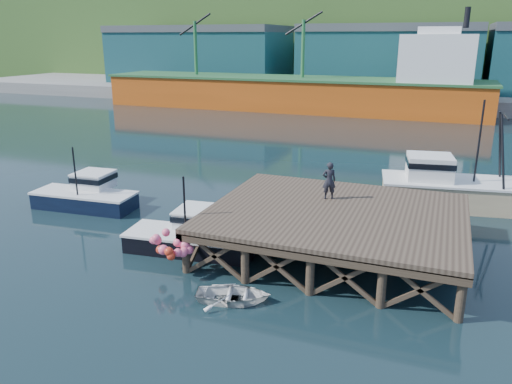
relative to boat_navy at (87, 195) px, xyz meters
The scene contains 12 objects.
ground 10.39m from the boat_navy, ahead, with size 300.00×300.00×0.00m, color black.
wharf 15.90m from the boat_navy, ahead, with size 12.00×10.00×2.62m.
far_quay 69.65m from the boat_navy, 81.49° to the left, with size 160.00×40.00×2.00m, color gray.
warehouse_left 68.73m from the boat_navy, 111.14° to the left, with size 32.00×16.00×9.00m, color #17464D.
warehouse_mid 64.96m from the boat_navy, 80.84° to the left, with size 28.00×16.00×9.00m, color #17464D.
cargo_ship 46.98m from the boat_navy, 87.75° to the left, with size 55.50×10.00×13.75m.
hillside 99.94m from the boat_navy, 84.05° to the left, with size 220.00×50.00×22.00m, color #2D511E.
boat_navy is the anchor object (origin of this frame).
boat_black 9.79m from the boat_navy, 20.30° to the right, with size 6.65×5.56×3.98m.
trawler 23.16m from the boat_navy, 21.15° to the left, with size 10.34×5.06×6.64m.
dinghy 15.13m from the boat_navy, 29.70° to the right, with size 2.12×2.97×0.62m, color silver.
dockworker 15.21m from the boat_navy, ahead, with size 0.71×0.46×1.94m, color black.
Camera 1 is at (10.03, -22.59, 10.08)m, focal length 35.00 mm.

